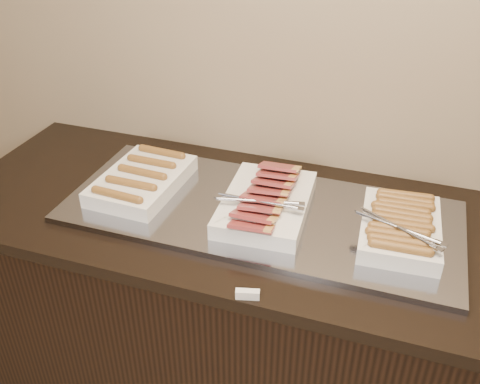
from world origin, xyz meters
name	(u,v)px	position (x,y,z in m)	size (l,w,h in m)	color
counter	(264,320)	(0.00, 2.13, 0.45)	(2.06, 0.76, 0.90)	black
warming_tray	(260,212)	(-0.02, 2.13, 0.91)	(1.20, 0.50, 0.02)	gray
dish_left	(142,180)	(-0.42, 2.13, 0.95)	(0.25, 0.36, 0.07)	white
dish_center	(266,202)	(0.00, 2.13, 0.95)	(0.28, 0.40, 0.09)	white
dish_right	(400,227)	(0.39, 2.13, 0.96)	(0.27, 0.34, 0.08)	white
label_holder	(248,294)	(0.06, 1.77, 0.91)	(0.06, 0.02, 0.02)	white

